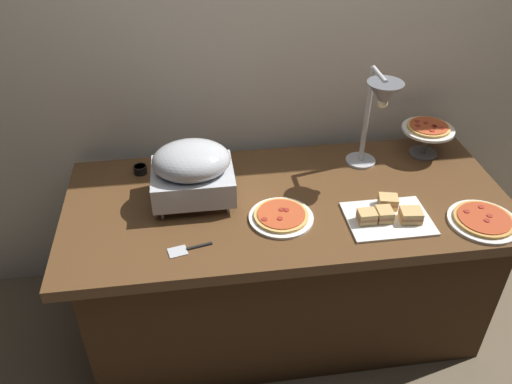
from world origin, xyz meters
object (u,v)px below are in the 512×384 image
Objects in this scene: heat_lamp at (380,102)px; sauce_cup_near at (140,169)px; pizza_plate_center at (281,217)px; pizza_plate_front at (483,220)px; chafing_dish at (192,170)px; sandwich_platter at (389,215)px; serving_spatula at (188,249)px; pizza_plate_raised_stand at (428,131)px.

heat_lamp is 7.94× the size of sauce_cup_near.
pizza_plate_center is at bearing -35.98° from sauce_cup_near.
sauce_cup_near is (-1.38, 0.56, 0.01)m from pizza_plate_front.
sandwich_platter is at bearing -17.40° from chafing_dish.
pizza_plate_center reaches higher than serving_spatula.
pizza_plate_front is 1.19m from serving_spatula.
pizza_plate_center is at bearing 170.30° from pizza_plate_front.
pizza_plate_raised_stand reaches higher than pizza_plate_front.
heat_lamp is at bearing 24.68° from serving_spatula.
pizza_plate_center is (-0.80, 0.14, -0.00)m from pizza_plate_front.
sandwich_platter reaches higher than serving_spatula.
pizza_plate_front is at bearing -15.54° from chafing_dish.
pizza_plate_front reaches higher than serving_spatula.
pizza_plate_center is 0.40m from serving_spatula.
sauce_cup_near is (-1.03, 0.17, -0.35)m from heat_lamp.
pizza_plate_front is (0.35, -0.39, -0.36)m from heat_lamp.
pizza_plate_front is 1.63× the size of serving_spatula.
chafing_dish is 1.95× the size of serving_spatula.
pizza_plate_front is 0.82m from pizza_plate_center.
heat_lamp reaches higher than serving_spatula.
serving_spatula is at bearing -155.32° from heat_lamp.
pizza_plate_raised_stand is (0.77, 0.40, 0.11)m from pizza_plate_center.
pizza_plate_front is at bearing -11.56° from sandwich_platter.
pizza_plate_raised_stand is (-0.03, 0.54, 0.11)m from pizza_plate_front.
chafing_dish is at bearing -45.32° from sauce_cup_near.
sandwich_platter is (-0.34, -0.46, -0.10)m from pizza_plate_raised_stand.
pizza_plate_raised_stand reaches higher than sandwich_platter.
pizza_plate_raised_stand is 0.72× the size of sandwich_platter.
serving_spatula is (-1.19, 0.00, -0.01)m from pizza_plate_front.
serving_spatula is at bearing -96.86° from chafing_dish.
serving_spatula is at bearing -160.77° from pizza_plate_center.
chafing_dish reaches higher than pizza_plate_raised_stand.
pizza_plate_raised_stand is (0.32, 0.15, -0.25)m from heat_lamp.
pizza_plate_front is at bearing -0.21° from serving_spatula.
serving_spatula is (0.20, -0.55, -0.02)m from sauce_cup_near.
pizza_plate_raised_stand is at bearing 27.52° from pizza_plate_center.
heat_lamp is at bearing 4.86° from chafing_dish.
pizza_plate_raised_stand is 1.28m from serving_spatula.
pizza_plate_front is at bearing -21.99° from sauce_cup_near.
heat_lamp reaches higher than sandwich_platter.
sandwich_platter is at bearing -126.37° from pizza_plate_raised_stand.
chafing_dish is at bearing 164.46° from pizza_plate_front.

